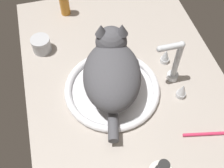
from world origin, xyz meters
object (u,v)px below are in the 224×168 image
(faucet, at_px, (174,66))
(amber_bottle, at_px, (64,1))
(metal_jar, at_px, (41,45))
(toothbrush, at_px, (213,133))
(sink_basin, at_px, (112,89))
(cat, at_px, (112,69))

(faucet, distance_m, amber_bottle, 0.52)
(metal_jar, bearing_deg, toothbrush, 44.40)
(faucet, bearing_deg, amber_bottle, -144.74)
(amber_bottle, bearing_deg, faucet, 35.26)
(faucet, xyz_separation_m, toothbrush, (0.23, 0.05, -0.06))
(metal_jar, distance_m, amber_bottle, 0.22)
(faucet, bearing_deg, sink_basin, -90.00)
(toothbrush, bearing_deg, amber_bottle, -152.01)
(amber_bottle, bearing_deg, metal_jar, -32.89)
(metal_jar, relative_size, amber_bottle, 0.54)
(metal_jar, xyz_separation_m, toothbrush, (0.48, 0.47, -0.02))
(sink_basin, relative_size, cat, 0.89)
(cat, bearing_deg, toothbrush, 45.20)
(sink_basin, bearing_deg, faucet, 90.00)
(cat, distance_m, metal_jar, 0.32)
(metal_jar, distance_m, toothbrush, 0.67)
(sink_basin, height_order, toothbrush, sink_basin)
(sink_basin, distance_m, faucet, 0.22)
(sink_basin, bearing_deg, toothbrush, 48.14)
(sink_basin, bearing_deg, metal_jar, -139.69)
(faucet, relative_size, amber_bottle, 1.42)
(faucet, distance_m, toothbrush, 0.25)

